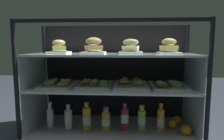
# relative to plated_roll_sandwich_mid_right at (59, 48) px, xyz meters

# --- Properties ---
(ground_plane) EXTENTS (6.00, 6.00, 0.02)m
(ground_plane) POSITION_rel_plated_roll_sandwich_mid_right_xyz_m (0.45, -0.02, -0.72)
(ground_plane) COLOR #262B35
(ground_plane) RESTS_ON ground
(case_base_deck) EXTENTS (1.40, 0.56, 0.03)m
(case_base_deck) POSITION_rel_plated_roll_sandwich_mid_right_xyz_m (0.45, -0.02, -0.70)
(case_base_deck) COLOR #A59FA6
(case_base_deck) RESTS_ON ground
(case_frame) EXTENTS (1.40, 0.56, 0.92)m
(case_frame) POSITION_rel_plated_roll_sandwich_mid_right_xyz_m (0.45, 0.15, -0.21)
(case_frame) COLOR black
(case_frame) RESTS_ON ground
(riser_lower_tier) EXTENTS (1.34, 0.49, 0.35)m
(riser_lower_tier) POSITION_rel_plated_roll_sandwich_mid_right_xyz_m (0.45, -0.02, -0.51)
(riser_lower_tier) COLOR silver
(riser_lower_tier) RESTS_ON case_base_deck
(shelf_lower_glass) EXTENTS (1.35, 0.51, 0.02)m
(shelf_lower_glass) POSITION_rel_plated_roll_sandwich_mid_right_xyz_m (0.45, -0.02, -0.32)
(shelf_lower_glass) COLOR silver
(shelf_lower_glass) RESTS_ON riser_lower_tier
(riser_upper_tier) EXTENTS (1.34, 0.49, 0.26)m
(riser_upper_tier) POSITION_rel_plated_roll_sandwich_mid_right_xyz_m (0.45, -0.02, -0.19)
(riser_upper_tier) COLOR silver
(riser_upper_tier) RESTS_ON shelf_lower_glass
(shelf_upper_glass) EXTENTS (1.35, 0.51, 0.02)m
(shelf_upper_glass) POSITION_rel_plated_roll_sandwich_mid_right_xyz_m (0.45, -0.02, -0.05)
(shelf_upper_glass) COLOR silver
(shelf_upper_glass) RESTS_ON riser_upper_tier
(plated_roll_sandwich_mid_right) EXTENTS (0.17, 0.17, 0.11)m
(plated_roll_sandwich_mid_right) POSITION_rel_plated_roll_sandwich_mid_right_xyz_m (0.00, 0.00, 0.00)
(plated_roll_sandwich_mid_right) COLOR white
(plated_roll_sandwich_mid_right) RESTS_ON shelf_upper_glass
(plated_roll_sandwich_center) EXTENTS (0.19, 0.19, 0.13)m
(plated_roll_sandwich_center) POSITION_rel_plated_roll_sandwich_mid_right_xyz_m (0.31, -0.06, 0.01)
(plated_roll_sandwich_center) COLOR white
(plated_roll_sandwich_center) RESTS_ON shelf_upper_glass
(plated_roll_sandwich_mid_left) EXTENTS (0.19, 0.19, 0.12)m
(plated_roll_sandwich_mid_left) POSITION_rel_plated_roll_sandwich_mid_right_xyz_m (0.60, -0.00, 0.00)
(plated_roll_sandwich_mid_left) COLOR white
(plated_roll_sandwich_mid_left) RESTS_ON shelf_upper_glass
(plated_roll_sandwich_far_right) EXTENTS (0.17, 0.17, 0.12)m
(plated_roll_sandwich_far_right) POSITION_rel_plated_roll_sandwich_mid_right_xyz_m (0.91, -0.02, 0.01)
(plated_roll_sandwich_far_right) COLOR white
(plated_roll_sandwich_far_right) RESTS_ON shelf_upper_glass
(open_sandwich_tray_left_of_center) EXTENTS (0.28, 0.36, 0.06)m
(open_sandwich_tray_left_of_center) POSITION_rel_plated_roll_sandwich_mid_right_xyz_m (-0.01, -0.01, -0.30)
(open_sandwich_tray_left_of_center) COLOR white
(open_sandwich_tray_left_of_center) RESTS_ON shelf_lower_glass
(open_sandwich_tray_near_right_corner) EXTENTS (0.28, 0.36, 0.06)m
(open_sandwich_tray_near_right_corner) POSITION_rel_plated_roll_sandwich_mid_right_xyz_m (0.30, -0.01, -0.30)
(open_sandwich_tray_near_right_corner) COLOR white
(open_sandwich_tray_near_right_corner) RESTS_ON shelf_lower_glass
(open_sandwich_tray_center) EXTENTS (0.28, 0.36, 0.06)m
(open_sandwich_tray_center) POSITION_rel_plated_roll_sandwich_mid_right_xyz_m (0.61, 0.01, -0.30)
(open_sandwich_tray_center) COLOR white
(open_sandwich_tray_center) RESTS_ON shelf_lower_glass
(open_sandwich_tray_near_left_corner) EXTENTS (0.28, 0.36, 0.05)m
(open_sandwich_tray_near_left_corner) POSITION_rel_plated_roll_sandwich_mid_right_xyz_m (0.92, -0.01, -0.30)
(open_sandwich_tray_near_left_corner) COLOR white
(open_sandwich_tray_near_left_corner) RESTS_ON shelf_lower_glass
(juice_bottle_front_left_end) EXTENTS (0.06, 0.06, 0.22)m
(juice_bottle_front_left_end) POSITION_rel_plated_roll_sandwich_mid_right_xyz_m (-0.08, -0.04, -0.59)
(juice_bottle_front_left_end) COLOR white
(juice_bottle_front_left_end) RESTS_ON case_base_deck
(juice_bottle_front_right_end) EXTENTS (0.07, 0.07, 0.21)m
(juice_bottle_front_right_end) POSITION_rel_plated_roll_sandwich_mid_right_xyz_m (0.08, -0.06, -0.60)
(juice_bottle_front_right_end) COLOR silver
(juice_bottle_front_right_end) RESTS_ON case_base_deck
(juice_bottle_back_center) EXTENTS (0.07, 0.07, 0.23)m
(juice_bottle_back_center) POSITION_rel_plated_roll_sandwich_mid_right_xyz_m (0.24, -0.07, -0.59)
(juice_bottle_back_center) COLOR gold
(juice_bottle_back_center) RESTS_ON case_base_deck
(juice_bottle_front_fourth) EXTENTS (0.07, 0.07, 0.19)m
(juice_bottle_front_fourth) POSITION_rel_plated_roll_sandwich_mid_right_xyz_m (0.40, -0.06, -0.60)
(juice_bottle_front_fourth) COLOR gold
(juice_bottle_front_fourth) RESTS_ON case_base_deck
(juice_bottle_front_middle) EXTENTS (0.06, 0.06, 0.22)m
(juice_bottle_front_middle) POSITION_rel_plated_roll_sandwich_mid_right_xyz_m (0.56, -0.06, -0.58)
(juice_bottle_front_middle) COLOR #972D45
(juice_bottle_front_middle) RESTS_ON case_base_deck
(juice_bottle_near_post) EXTENTS (0.07, 0.07, 0.20)m
(juice_bottle_near_post) POSITION_rel_plated_roll_sandwich_mid_right_xyz_m (0.70, -0.03, -0.59)
(juice_bottle_near_post) COLOR #B2D04D
(juice_bottle_near_post) RESTS_ON case_base_deck
(juice_bottle_back_right) EXTENTS (0.06, 0.06, 0.23)m
(juice_bottle_back_right) POSITION_rel_plated_roll_sandwich_mid_right_xyz_m (0.86, -0.05, -0.59)
(juice_bottle_back_right) COLOR orange
(juice_bottle_back_right) RESTS_ON case_base_deck
(orange_fruit_beside_bottles) EXTENTS (0.07, 0.07, 0.07)m
(orange_fruit_beside_bottles) POSITION_rel_plated_roll_sandwich_mid_right_xyz_m (0.97, -0.00, -0.64)
(orange_fruit_beside_bottles) COLOR orange
(orange_fruit_beside_bottles) RESTS_ON case_base_deck
(orange_fruit_near_left_post) EXTENTS (0.08, 0.08, 0.08)m
(orange_fruit_near_left_post) POSITION_rel_plated_roll_sandwich_mid_right_xyz_m (1.05, -0.12, -0.64)
(orange_fruit_near_left_post) COLOR orange
(orange_fruit_near_left_post) RESTS_ON case_base_deck
(orange_fruit_rolled_forward) EXTENTS (0.08, 0.08, 0.08)m
(orange_fruit_rolled_forward) POSITION_rel_plated_roll_sandwich_mid_right_xyz_m (1.02, 0.08, -0.64)
(orange_fruit_rolled_forward) COLOR orange
(orange_fruit_rolled_forward) RESTS_ON case_base_deck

